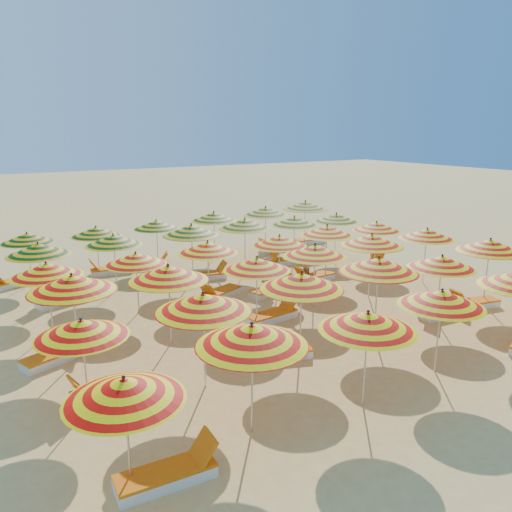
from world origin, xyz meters
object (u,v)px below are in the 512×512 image
Objects in this scene: lounger_19 at (149,265)px; lounger_13 at (61,300)px; umbrella_9 at (379,265)px; umbrella_35 at (305,205)px; umbrella_19 at (136,259)px; lounger_14 at (206,275)px; umbrella_17 at (427,234)px; lounger_10 at (271,290)px; umbrella_7 at (203,303)px; lounger_8 at (273,315)px; umbrella_6 at (82,329)px; umbrella_29 at (336,218)px; lounger_18 at (111,270)px; umbrella_16 at (372,240)px; lounger_17 at (15,282)px; lounger_3 at (109,391)px; lounger_6 at (474,303)px; umbrella_2 at (368,321)px; umbrella_8 at (301,281)px; umbrella_13 at (168,273)px; umbrella_18 at (47,270)px; lounger_11 at (314,277)px; umbrella_15 at (315,251)px; lounger_5 at (442,312)px; umbrella_11 at (490,246)px; umbrella_14 at (257,264)px; lounger_15 at (259,266)px; umbrella_12 at (72,283)px; lounger_21 at (311,240)px; umbrella_20 at (208,247)px; lounger_0 at (168,474)px; umbrella_32 at (156,225)px; umbrella_27 at (245,224)px; umbrella_33 at (214,217)px; lounger_7 at (57,355)px; lounger_4 at (277,352)px; umbrella_30 at (27,238)px; umbrella_22 at (327,231)px; lounger_16 at (284,261)px; umbrella_10 at (442,262)px; umbrella_28 at (294,221)px; umbrella_24 at (38,249)px; umbrella_21 at (280,241)px; umbrella_0 at (124,390)px; lounger_20 at (275,248)px; beachgoer_a at (269,275)px; umbrella_25 at (113,240)px; umbrella_31 at (96,232)px; lounger_9 at (220,293)px; beachgoer_b at (303,264)px.

lounger_13 is at bearing -126.08° from lounger_19.
umbrella_35 is at bearing 64.18° from umbrella_9.
lounger_14 is (3.50, 2.32, -1.68)m from umbrella_19.
lounger_10 is (-5.87, 1.88, -1.80)m from umbrella_17.
lounger_8 is at bearing 37.04° from umbrella_7.
umbrella_29 is at bearing 29.97° from umbrella_6.
lounger_18 is at bearing 143.81° from umbrella_17.
umbrella_16 reaches higher than lounger_17.
lounger_3 is 12.12m from lounger_6.
umbrella_2 is 10.52m from lounger_14.
umbrella_8 is 3.23m from lounger_8.
lounger_8 is (3.40, 0.02, -1.89)m from umbrella_13.
lounger_11 is (9.76, 0.15, -1.76)m from umbrella_18.
umbrella_15 reaches higher than lounger_5.
umbrella_29 is 2.74m from umbrella_35.
lounger_13 is at bearing 149.38° from umbrella_11.
lounger_15 is at bearing 58.64° from umbrella_14.
umbrella_12 reaches higher than lounger_21.
umbrella_20 is 7.99m from lounger_5.
lounger_0 and lounger_14 have the same top height.
umbrella_27 is at bearing -43.40° from umbrella_32.
lounger_7 is (-8.20, -7.47, -1.81)m from umbrella_33.
umbrella_30 is at bearing -46.61° from lounger_4.
umbrella_22 is 1.10× the size of umbrella_35.
lounger_16 is at bearing 16.60° from lounger_14.
umbrella_10 is (7.98, 0.02, -0.15)m from umbrella_7.
umbrella_28 is 6.63m from lounger_19.
umbrella_24 is 13.28m from umbrella_35.
umbrella_21 is 1.39× the size of lounger_10.
umbrella_22 is (10.36, 7.91, 0.13)m from umbrella_0.
umbrella_16 is 7.79m from lounger_20.
lounger_10 is (2.29, -0.44, -1.77)m from umbrella_20.
lounger_4 is (-5.70, 0.39, -1.76)m from umbrella_10.
beachgoer_a is (-6.41, -6.03, 0.62)m from lounger_21.
umbrella_30 is at bearing 2.50° from lounger_20.
umbrella_25 is at bearing 128.23° from lounger_10.
umbrella_7 is at bearing 4.13° from lounger_5.
umbrella_14 reaches higher than lounger_6.
umbrella_27 is at bearing 9.49° from lounger_7.
lounger_18 is at bearing 144.78° from umbrella_22.
umbrella_0 is at bearing 52.98° from lounger_20.
umbrella_13 is 1.73× the size of beachgoer_a.
umbrella_16 is 6.37m from lounger_4.
umbrella_10 is at bearing -26.42° from umbrella_18.
umbrella_28 is 1.23× the size of umbrella_31.
lounger_21 is at bearing 22.26° from umbrella_18.
umbrella_19 is (-10.63, 2.46, -0.12)m from umbrella_17.
umbrella_33 reaches higher than lounger_9.
lounger_11 is (7.15, -4.99, -1.71)m from umbrella_31.
lounger_21 is 1.24× the size of beachgoer_b.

